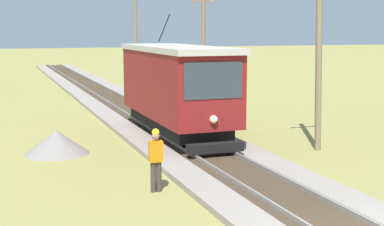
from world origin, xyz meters
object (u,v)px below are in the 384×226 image
object	(u,v)px
red_tram	(176,86)
track_worker	(156,157)
utility_pole_mid	(203,46)
utility_pole_far	(136,33)
gravel_pile	(57,142)
utility_pole_near_tram	(319,41)

from	to	relation	value
red_tram	track_worker	bearing A→B (deg)	-112.70
utility_pole_mid	utility_pole_far	bearing A→B (deg)	90.00
gravel_pile	track_worker	size ratio (longest dim) A/B	1.30
utility_pole_near_tram	utility_pole_far	world-z (taller)	utility_pole_far
utility_pole_near_tram	utility_pole_mid	size ratio (longest dim) A/B	1.16
red_tram	utility_pole_far	size ratio (longest dim) A/B	1.05
red_tram	track_worker	distance (m)	7.49
track_worker	red_tram	bearing A→B (deg)	-17.69
utility_pole_far	track_worker	bearing A→B (deg)	-103.17
gravel_pile	track_worker	world-z (taller)	track_worker
red_tram	track_worker	xyz separation A→B (m)	(-2.85, -6.82, -1.21)
gravel_pile	utility_pole_far	bearing A→B (deg)	69.69
utility_pole_far	gravel_pile	size ratio (longest dim) A/B	3.49
utility_pole_far	track_worker	size ratio (longest dim) A/B	4.55
utility_pole_near_tram	track_worker	world-z (taller)	utility_pole_near_tram
red_tram	gravel_pile	bearing A→B (deg)	-167.97
utility_pole_mid	red_tram	bearing A→B (deg)	-117.80
utility_pole_near_tram	utility_pole_mid	xyz separation A→B (m)	(0.00, 11.81, -0.53)
red_tram	utility_pole_near_tram	size ratio (longest dim) A/B	1.08
utility_pole_far	red_tram	bearing A→B (deg)	-100.29
utility_pole_far	gravel_pile	distance (m)	27.00
red_tram	gravel_pile	distance (m)	5.33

